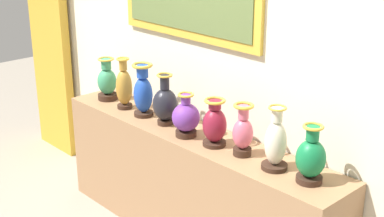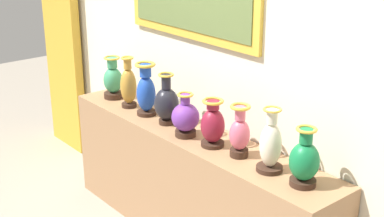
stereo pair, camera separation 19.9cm
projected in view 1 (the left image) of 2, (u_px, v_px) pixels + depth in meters
display_shelf at (192, 188)px, 3.82m from camera, size 2.36×0.42×0.83m
back_wall at (221, 39)px, 3.65m from camera, size 5.03×0.14×2.85m
curtain_gold at (49, 34)px, 5.11m from camera, size 0.57×0.08×2.28m
vase_jade at (107, 82)px, 4.28m from camera, size 0.15×0.15×0.33m
vase_ochre at (124, 87)px, 4.08m from camera, size 0.12×0.12×0.39m
vase_sapphire at (143, 92)px, 3.93m from camera, size 0.15×0.15×0.39m
vase_onyx at (165, 104)px, 3.78m from camera, size 0.17×0.17×0.36m
vase_violet at (186, 118)px, 3.59m from camera, size 0.18×0.18×0.30m
vase_burgundy at (215, 124)px, 3.44m from camera, size 0.15×0.15×0.31m
vase_rose at (243, 132)px, 3.30m from camera, size 0.13×0.13×0.33m
vase_ivory at (276, 143)px, 3.12m from camera, size 0.15×0.15×0.38m
vase_emerald at (311, 158)px, 2.97m from camera, size 0.17×0.17×0.34m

